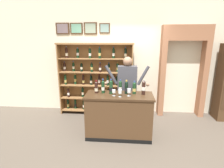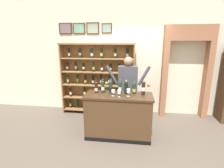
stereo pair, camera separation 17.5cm
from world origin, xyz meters
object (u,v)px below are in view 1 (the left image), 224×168
wine_glass_left (120,92)px  shopkeeper (127,84)px  tasting_bottle_chianti (96,87)px  tasting_bottle_riserva (144,87)px  tasting_bottle_rosso (120,87)px  wine_shelf (96,78)px  tasting_bottle_grappa (134,88)px  wine_glass_spare (129,91)px  tasting_bottle_vin_santo (103,87)px  tasting_bottle_bianco (111,87)px  tasting_counter (119,116)px  wine_glass_center (114,92)px  tasting_bottle_prosecco (126,87)px

wine_glass_left → shopkeeper: bearing=78.3°
tasting_bottle_chianti → wine_glass_left: 0.57m
tasting_bottle_riserva → tasting_bottle_rosso: bearing=177.4°
wine_glass_left → tasting_bottle_rosso: bearing=91.6°
wine_shelf → tasting_bottle_rosso: (0.73, -1.10, 0.05)m
tasting_bottle_grappa → wine_glass_spare: tasting_bottle_grappa is taller
wine_shelf → tasting_bottle_riserva: bearing=-42.7°
shopkeeper → wine_glass_spare: 0.61m
tasting_bottle_vin_santo → tasting_bottle_rosso: (0.37, -0.01, -0.00)m
tasting_bottle_bianco → tasting_bottle_rosso: bearing=6.4°
tasting_counter → tasting_bottle_vin_santo: 0.72m
tasting_bottle_riserva → wine_glass_left: tasting_bottle_riserva is taller
tasting_bottle_bianco → wine_glass_center: (0.07, -0.15, -0.06)m
tasting_bottle_prosecco → tasting_bottle_riserva: size_ratio=0.95×
shopkeeper → wine_glass_left: (-0.14, -0.68, -0.01)m
tasting_counter → shopkeeper: bearing=73.1°
tasting_bottle_prosecco → tasting_bottle_grappa: 0.17m
tasting_counter → wine_glass_center: wine_glass_center is taller
tasting_counter → wine_glass_spare: bearing=-17.1°
tasting_bottle_bianco → tasting_bottle_rosso: 0.20m
tasting_counter → wine_glass_left: bearing=-79.8°
tasting_bottle_chianti → wine_glass_spare: size_ratio=1.84×
tasting_bottle_riserva → wine_glass_spare: (-0.30, -0.13, -0.05)m
tasting_counter → wine_glass_spare: 0.62m
tasting_bottle_vin_santo → wine_glass_center: (0.25, -0.18, -0.05)m
tasting_bottle_rosso → tasting_bottle_prosecco: (0.13, 0.00, -0.01)m
tasting_bottle_rosso → tasting_bottle_bianco: bearing=-173.6°
wine_shelf → tasting_bottle_chianti: (0.21, -1.10, 0.03)m
shopkeeper → tasting_bottle_bianco: bearing=-125.7°
wine_shelf → tasting_bottle_vin_santo: size_ratio=6.54×
wine_shelf → tasting_bottle_riserva: wine_shelf is taller
tasting_bottle_bianco → tasting_bottle_vin_santo: bearing=170.0°
tasting_bottle_chianti → wine_glass_center: size_ratio=2.18×
tasting_bottle_rosso → wine_glass_spare: 0.24m
wine_glass_center → wine_glass_left: bearing=-23.6°
tasting_counter → tasting_bottle_chianti: (-0.50, 0.09, 0.61)m
tasting_bottle_bianco → tasting_bottle_grappa: size_ratio=1.17×
wine_shelf → tasting_bottle_grappa: 1.49m
tasting_bottle_rosso → wine_glass_center: 0.22m
wine_shelf → wine_glass_center: bearing=-64.7°
tasting_bottle_grappa → tasting_bottle_rosso: bearing=-176.1°
shopkeeper → tasting_bottle_riserva: (0.35, -0.48, 0.04)m
shopkeeper → tasting_bottle_rosso: shopkeeper is taller
tasting_bottle_chianti → tasting_bottle_prosecco: tasting_bottle_prosecco is taller
tasting_bottle_prosecco → tasting_bottle_riserva: tasting_bottle_riserva is taller
tasting_bottle_grappa → wine_glass_center: size_ratio=2.11×
wine_shelf → shopkeeper: wine_shelf is taller
tasting_bottle_prosecco → tasting_bottle_grappa: (0.17, 0.02, -0.01)m
tasting_bottle_rosso → wine_glass_left: (0.01, -0.22, -0.04)m
tasting_bottle_riserva → wine_glass_spare: 0.33m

